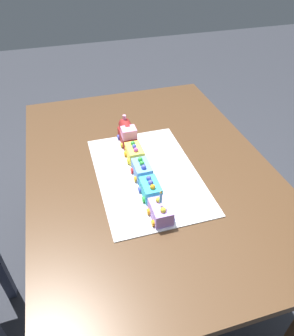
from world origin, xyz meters
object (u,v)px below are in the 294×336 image
Objects in this scene: dining_table at (149,184)px; birthday_candle at (161,196)px; cake_car_hopper_turquoise at (151,189)px; cake_car_caboose_lavender at (161,212)px; cake_car_flatbed_lemon at (135,153)px; cake_locomotive at (127,133)px; cake_car_gondola_sky_blue at (142,170)px.

dining_table is 24.83× the size of birthday_candle.
cake_car_hopper_turquoise and cake_car_caboose_lavender have the same top height.
cake_car_flatbed_lemon and cake_car_caboose_lavender have the same top height.
cake_locomotive is 0.37m from cake_car_hopper_turquoise.
cake_car_gondola_sky_blue is (0.06, -0.05, 0.14)m from dining_table.
cake_locomotive is 1.40× the size of cake_car_flatbed_lemon.
cake_car_gondola_sky_blue is at bearing 180.00° from cake_car_caboose_lavender.
cake_locomotive is 1.40× the size of cake_car_caboose_lavender.
dining_table is at bearing 13.55° from cake_locomotive.
cake_car_flatbed_lemon is 0.24m from cake_car_hopper_turquoise.
cake_locomotive is 0.48m from cake_car_caboose_lavender.
cake_car_gondola_sky_blue is 0.24m from birthday_candle.
dining_table is at bearing 171.08° from cake_car_caboose_lavender.
birthday_candle reaches higher than cake_locomotive.
cake_car_hopper_turquoise is at bearing -0.00° from cake_locomotive.
cake_car_flatbed_lemon is 1.77× the size of birthday_candle.
cake_car_flatbed_lemon is 1.00× the size of cake_car_caboose_lavender.
cake_car_caboose_lavender is (0.29, -0.05, 0.14)m from dining_table.
cake_car_flatbed_lemon is 0.12m from cake_car_gondola_sky_blue.
cake_car_hopper_turquoise is 0.13m from birthday_candle.
cake_car_flatbed_lemon is (0.13, -0.00, -0.02)m from cake_locomotive.
cake_locomotive reaches higher than cake_car_flatbed_lemon.
cake_locomotive is (-0.19, -0.05, 0.16)m from dining_table.
cake_car_hopper_turquoise is at bearing 0.00° from cake_car_flatbed_lemon.
cake_car_flatbed_lemon is at bearing 180.00° from cake_car_hopper_turquoise.
cake_car_caboose_lavender is at bearing -0.00° from cake_locomotive.
cake_car_flatbed_lemon is 1.00× the size of cake_car_hopper_turquoise.
cake_car_gondola_sky_blue is 0.12m from cake_car_hopper_turquoise.
cake_car_flatbed_lemon is at bearing 180.00° from cake_car_caboose_lavender.
cake_car_gondola_sky_blue and cake_car_caboose_lavender have the same top height.
cake_locomotive is 1.40× the size of cake_car_gondola_sky_blue.
cake_car_caboose_lavender reaches higher than dining_table.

